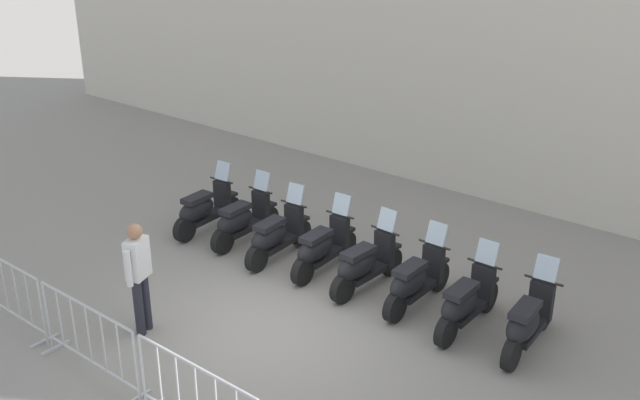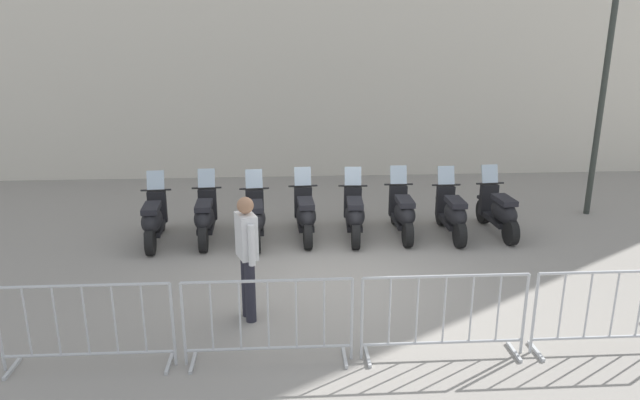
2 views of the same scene
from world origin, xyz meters
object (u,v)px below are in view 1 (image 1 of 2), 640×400
Objects in this scene: motorcycle_2 at (276,236)px; motorcycle_6 at (466,303)px; motorcycle_4 at (365,265)px; motorcycle_1 at (243,220)px; barrier_segment_0 at (5,291)px; barrier_segment_1 at (89,340)px; motorcycle_0 at (204,209)px; officer_near_row_end at (139,272)px; motorcycle_3 at (322,248)px; motorcycle_5 at (415,281)px; motorcycle_7 at (528,322)px.

motorcycle_2 and motorcycle_6 have the same top height.
motorcycle_1 is at bearing -174.55° from motorcycle_4.
barrier_segment_0 and barrier_segment_1 have the same top height.
motorcycle_1 is 4.33m from barrier_segment_1.
motorcycle_0 and motorcycle_6 have the same top height.
officer_near_row_end is (1.27, -2.94, 0.53)m from motorcycle_1.
motorcycle_0 and motorcycle_1 have the same top height.
motorcycle_2 is 1.00× the size of motorcycle_3.
motorcycle_2 is at bearing -0.65° from motorcycle_1.
motorcycle_2 is 0.99× the size of officer_near_row_end.
motorcycle_6 is (0.93, -0.00, 0.00)m from motorcycle_5.
motorcycle_2 is at bearing 96.57° from officer_near_row_end.
motorcycle_1 is 3.24m from officer_near_row_end.
motorcycle_6 is 0.93m from motorcycle_7.
motorcycle_6 is at bearing 42.78° from barrier_segment_0.
motorcycle_0 is 3.54m from officer_near_row_end.
barrier_segment_0 is (-1.33, -4.20, 0.07)m from motorcycle_2.
motorcycle_6 is at bearing 45.20° from officer_near_row_end.
motorcycle_4 is (1.81, 0.27, 0.00)m from motorcycle_2.
motorcycle_3 is 1.84m from motorcycle_5.
motorcycle_1 is at bearing 179.35° from motorcycle_2.
barrier_segment_1 is (-1.07, -4.26, 0.07)m from motorcycle_4.
motorcycle_3 is 1.00× the size of motorcycle_7.
motorcycle_4 is 2.77m from motorcycle_7.
motorcycle_1 and motorcycle_5 have the same top height.
barrier_segment_1 is 1.15× the size of officer_near_row_end.
motorcycle_1 is 1.00× the size of officer_near_row_end.
barrier_segment_1 is at bearing 5.85° from barrier_segment_0.
motorcycle_5 is at bearing 6.30° from motorcycle_1.
motorcycle_0 is 1.00× the size of motorcycle_5.
motorcycle_0 is 4.05m from barrier_segment_0.
motorcycle_3 is at bearing 8.36° from motorcycle_0.
motorcycle_3 is 4.21m from barrier_segment_1.
motorcycle_0 is at bearing -173.86° from motorcycle_6.
motorcycle_7 is at bearing 5.44° from motorcycle_3.
motorcycle_4 and motorcycle_7 have the same top height.
motorcycle_4 is 3.56m from officer_near_row_end.
barrier_segment_1 is (1.67, -3.99, 0.07)m from motorcycle_1.
barrier_segment_0 is (-0.40, -4.21, 0.07)m from motorcycle_1.
motorcycle_3 is at bearing -174.56° from motorcycle_7.
barrier_segment_0 is 2.15m from officer_near_row_end.
motorcycle_3 is (0.90, 0.22, 0.00)m from motorcycle_2.
motorcycle_7 is 5.95m from barrier_segment_1.
motorcycle_2 is 4.60m from motorcycle_7.
motorcycle_6 is (4.58, 0.40, 0.00)m from motorcycle_1.
barrier_segment_0 is (-4.06, -4.61, 0.07)m from motorcycle_5.
motorcycle_6 is (3.65, 0.41, 0.00)m from motorcycle_2.
motorcycle_3 is at bearing -176.08° from motorcycle_6.
motorcycle_4 is (2.74, 0.26, 0.00)m from motorcycle_1.
motorcycle_0 is 0.99× the size of officer_near_row_end.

